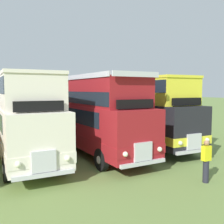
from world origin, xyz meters
The scene contains 4 objects.
bus_fifth_in_row centered at (3.84, 0.38, 2.48)m, with size 2.67×11.60×4.49m.
bus_sixth_in_row centered at (7.68, -0.05, 2.36)m, with size 3.12×11.55×4.52m.
bus_seventh_in_row centered at (11.53, -0.06, 2.47)m, with size 2.67×10.11×4.49m.
marshal_person centered at (9.87, -7.54, 0.89)m, with size 0.36×0.24×1.73m.
Camera 1 is at (1.94, -15.00, 3.73)m, focal length 41.82 mm.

